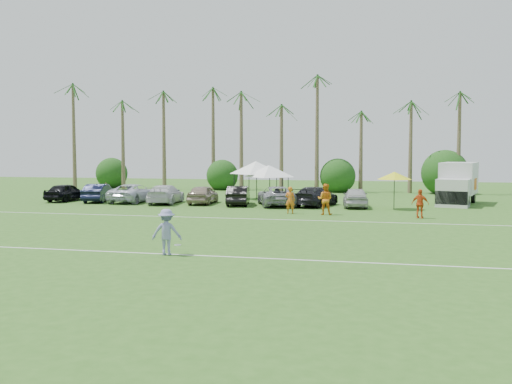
# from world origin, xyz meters

# --- Properties ---
(ground) EXTENTS (120.00, 120.00, 0.00)m
(ground) POSITION_xyz_m (0.00, 0.00, 0.00)
(ground) COLOR #2E5B1B
(ground) RESTS_ON ground
(field_lines) EXTENTS (80.00, 12.10, 0.01)m
(field_lines) POSITION_xyz_m (0.00, 8.00, 0.01)
(field_lines) COLOR white
(field_lines) RESTS_ON ground
(palm_tree_0) EXTENTS (2.40, 2.40, 8.90)m
(palm_tree_0) POSITION_xyz_m (-22.00, 38.00, 7.48)
(palm_tree_0) COLOR brown
(palm_tree_0) RESTS_ON ground
(palm_tree_1) EXTENTS (2.40, 2.40, 9.90)m
(palm_tree_1) POSITION_xyz_m (-17.00, 38.00, 8.35)
(palm_tree_1) COLOR brown
(palm_tree_1) RESTS_ON ground
(palm_tree_2) EXTENTS (2.40, 2.40, 10.90)m
(palm_tree_2) POSITION_xyz_m (-12.00, 38.00, 9.21)
(palm_tree_2) COLOR brown
(palm_tree_2) RESTS_ON ground
(palm_tree_3) EXTENTS (2.40, 2.40, 11.90)m
(palm_tree_3) POSITION_xyz_m (-8.00, 38.00, 10.06)
(palm_tree_3) COLOR brown
(palm_tree_3) RESTS_ON ground
(palm_tree_4) EXTENTS (2.40, 2.40, 8.90)m
(palm_tree_4) POSITION_xyz_m (-4.00, 38.00, 7.48)
(palm_tree_4) COLOR brown
(palm_tree_4) RESTS_ON ground
(palm_tree_5) EXTENTS (2.40, 2.40, 9.90)m
(palm_tree_5) POSITION_xyz_m (0.00, 38.00, 8.35)
(palm_tree_5) COLOR brown
(palm_tree_5) RESTS_ON ground
(palm_tree_6) EXTENTS (2.40, 2.40, 10.90)m
(palm_tree_6) POSITION_xyz_m (4.00, 38.00, 9.21)
(palm_tree_6) COLOR brown
(palm_tree_6) RESTS_ON ground
(palm_tree_7) EXTENTS (2.40, 2.40, 11.90)m
(palm_tree_7) POSITION_xyz_m (8.00, 38.00, 10.06)
(palm_tree_7) COLOR brown
(palm_tree_7) RESTS_ON ground
(palm_tree_8) EXTENTS (2.40, 2.40, 8.90)m
(palm_tree_8) POSITION_xyz_m (13.00, 38.00, 7.48)
(palm_tree_8) COLOR brown
(palm_tree_8) RESTS_ON ground
(palm_tree_9) EXTENTS (2.40, 2.40, 9.90)m
(palm_tree_9) POSITION_xyz_m (18.00, 38.00, 8.35)
(palm_tree_9) COLOR brown
(palm_tree_9) RESTS_ON ground
(bush_tree_0) EXTENTS (4.00, 4.00, 4.00)m
(bush_tree_0) POSITION_xyz_m (-19.00, 39.00, 1.80)
(bush_tree_0) COLOR brown
(bush_tree_0) RESTS_ON ground
(bush_tree_1) EXTENTS (4.00, 4.00, 4.00)m
(bush_tree_1) POSITION_xyz_m (-6.00, 39.00, 1.80)
(bush_tree_1) COLOR brown
(bush_tree_1) RESTS_ON ground
(bush_tree_2) EXTENTS (4.00, 4.00, 4.00)m
(bush_tree_2) POSITION_xyz_m (6.00, 39.00, 1.80)
(bush_tree_2) COLOR brown
(bush_tree_2) RESTS_ON ground
(bush_tree_3) EXTENTS (4.00, 4.00, 4.00)m
(bush_tree_3) POSITION_xyz_m (16.00, 39.00, 1.80)
(bush_tree_3) COLOR brown
(bush_tree_3) RESTS_ON ground
(sideline_player_a) EXTENTS (0.64, 0.43, 1.73)m
(sideline_player_a) POSITION_xyz_m (4.72, 17.37, 0.87)
(sideline_player_a) COLOR #CC6216
(sideline_player_a) RESTS_ON ground
(sideline_player_b) EXTENTS (1.00, 0.81, 1.95)m
(sideline_player_b) POSITION_xyz_m (6.97, 17.24, 0.98)
(sideline_player_b) COLOR orange
(sideline_player_b) RESTS_ON ground
(sideline_player_c) EXTENTS (1.10, 0.69, 1.74)m
(sideline_player_c) POSITION_xyz_m (12.68, 16.58, 0.87)
(sideline_player_c) COLOR #D44A17
(sideline_player_c) RESTS_ON ground
(box_truck) EXTENTS (3.67, 6.46, 3.14)m
(box_truck) POSITION_xyz_m (15.87, 26.50, 1.68)
(box_truck) COLOR silver
(box_truck) RESTS_ON ground
(canopy_tent_left) EXTENTS (4.55, 4.55, 3.69)m
(canopy_tent_left) POSITION_xyz_m (0.05, 27.86, 3.16)
(canopy_tent_left) COLOR black
(canopy_tent_left) RESTS_ON ground
(canopy_tent_right) EXTENTS (4.14, 4.14, 3.35)m
(canopy_tent_right) POSITION_xyz_m (1.43, 26.56, 2.87)
(canopy_tent_right) COLOR black
(canopy_tent_right) RESTS_ON ground
(market_umbrella) EXTENTS (2.32, 2.32, 2.59)m
(market_umbrella) POSITION_xyz_m (11.22, 21.63, 2.32)
(market_umbrella) COLOR black
(market_umbrella) RESTS_ON ground
(frisbee_player) EXTENTS (1.25, 0.85, 1.77)m
(frisbee_player) POSITION_xyz_m (2.56, 1.89, 0.89)
(frisbee_player) COLOR #7E81B3
(frisbee_player) RESTS_ON ground
(parked_car_0) EXTENTS (1.94, 4.29, 1.43)m
(parked_car_0) POSITION_xyz_m (-14.30, 22.45, 0.71)
(parked_car_0) COLOR black
(parked_car_0) RESTS_ON ground
(parked_car_1) EXTENTS (2.29, 4.54, 1.43)m
(parked_car_1) POSITION_xyz_m (-11.45, 22.49, 0.71)
(parked_car_1) COLOR black
(parked_car_1) RESTS_ON ground
(parked_car_2) EXTENTS (2.50, 5.20, 1.43)m
(parked_car_2) POSITION_xyz_m (-8.59, 22.69, 0.71)
(parked_car_2) COLOR silver
(parked_car_2) RESTS_ON ground
(parked_car_3) EXTENTS (2.53, 5.11, 1.43)m
(parked_car_3) POSITION_xyz_m (-5.73, 22.24, 0.71)
(parked_car_3) COLOR silver
(parked_car_3) RESTS_ON ground
(parked_car_4) EXTENTS (1.94, 4.29, 1.43)m
(parked_car_4) POSITION_xyz_m (-2.87, 22.64, 0.71)
(parked_car_4) COLOR gray
(parked_car_4) RESTS_ON ground
(parked_car_5) EXTENTS (2.29, 4.54, 1.43)m
(parked_car_5) POSITION_xyz_m (-0.02, 22.30, 0.71)
(parked_car_5) COLOR black
(parked_car_5) RESTS_ON ground
(parked_car_6) EXTENTS (3.91, 5.63, 1.43)m
(parked_car_6) POSITION_xyz_m (2.84, 22.42, 0.71)
(parked_car_6) COLOR gray
(parked_car_6) RESTS_ON ground
(parked_car_7) EXTENTS (3.23, 5.27, 1.43)m
(parked_car_7) POSITION_xyz_m (5.70, 22.72, 0.71)
(parked_car_7) COLOR black
(parked_car_7) RESTS_ON ground
(parked_car_8) EXTENTS (2.10, 4.34, 1.43)m
(parked_car_8) POSITION_xyz_m (8.55, 22.57, 0.71)
(parked_car_8) COLOR #BABABA
(parked_car_8) RESTS_ON ground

